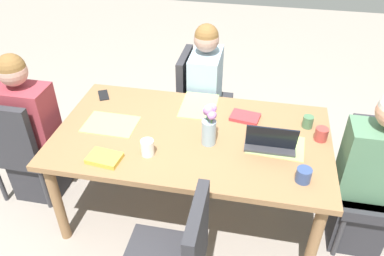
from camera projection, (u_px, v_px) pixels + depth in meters
ground_plane at (192, 208)px, 3.00m from camera, size 10.00×10.00×0.00m
dining_table at (192, 143)px, 2.62m from camera, size 1.84×1.03×0.72m
chair_head_left_left_near at (20, 144)px, 2.84m from camera, size 0.44×0.44×0.90m
person_head_left_left_near at (32, 137)px, 2.88m from camera, size 0.40×0.36×1.19m
chair_far_left_mid at (198, 97)px, 3.39m from camera, size 0.44×0.44×0.90m
person_far_left_mid at (205, 99)px, 3.31m from camera, size 0.36×0.40×1.19m
chair_head_right_left_far at (375, 179)px, 2.54m from camera, size 0.44×0.44×0.90m
person_head_right_left_far at (368, 182)px, 2.48m from camera, size 0.40×0.36×1.19m
flower_vase at (209, 124)px, 2.41m from camera, size 0.09×0.12×0.29m
placemat_head_left_left_near at (110, 124)px, 2.66m from camera, size 0.36×0.27×0.00m
placemat_far_left_mid at (199, 106)px, 2.86m from camera, size 0.26×0.36×0.00m
placemat_head_right_left_far at (276, 145)px, 2.47m from camera, size 0.38×0.28×0.00m
laptop_head_right_left_far at (270, 141)px, 2.44m from camera, size 0.32×0.22×0.21m
coffee_mug_near_left at (321, 134)px, 2.50m from camera, size 0.08×0.08×0.09m
coffee_mug_near_right at (308, 122)px, 2.62m from camera, size 0.07×0.07×0.08m
coffee_mug_centre_left at (304, 175)px, 2.18m from camera, size 0.09×0.09×0.09m
coffee_mug_centre_right at (147, 148)px, 2.37m from camera, size 0.08×0.08×0.11m
book_red_cover at (245, 117)px, 2.72m from camera, size 0.22×0.17×0.03m
book_blue_cover at (104, 158)px, 2.35m from camera, size 0.22×0.16×0.03m
phone_black at (103, 95)px, 2.98m from camera, size 0.13×0.17×0.01m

